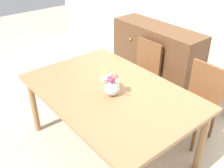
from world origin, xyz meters
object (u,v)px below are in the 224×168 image
(dining_table, at_px, (110,96))
(chair_left, at_px, (142,69))
(chair_right, at_px, (199,98))
(flower_vase, at_px, (111,84))
(dresser, at_px, (155,59))

(dining_table, xyz_separation_m, chair_left, (-0.45, 0.93, -0.18))
(chair_right, xyz_separation_m, flower_vase, (-0.38, -0.97, 0.37))
(chair_right, height_order, flower_vase, flower_vase)
(dining_table, bearing_deg, chair_left, 115.78)
(dining_table, height_order, chair_right, chair_right)
(chair_right, bearing_deg, flower_vase, 68.49)
(dining_table, relative_size, flower_vase, 6.66)
(flower_vase, bearing_deg, dining_table, 146.98)
(chair_right, xyz_separation_m, dresser, (-1.03, 0.40, -0.02))
(chair_left, bearing_deg, chair_right, -180.00)
(chair_left, height_order, dresser, dresser)
(dining_table, relative_size, dresser, 1.26)
(chair_left, xyz_separation_m, dresser, (-0.13, 0.40, -0.02))
(flower_vase, bearing_deg, dresser, 115.19)
(chair_left, bearing_deg, dining_table, 115.78)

